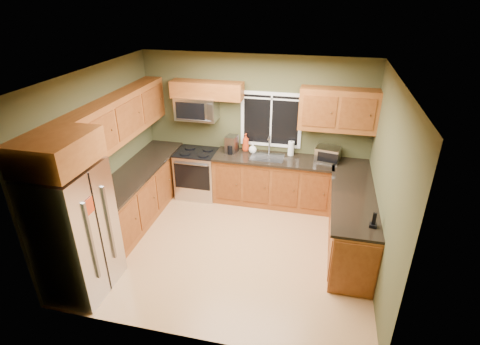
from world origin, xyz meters
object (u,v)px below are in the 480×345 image
at_px(paper_towel_roll, 291,148).
at_px(cordless_phone, 373,223).
at_px(coffee_maker, 232,145).
at_px(soap_bottle_a, 246,142).
at_px(microwave, 197,108).
at_px(toaster_oven, 328,154).
at_px(kettle, 233,144).
at_px(refrigerator, 75,232).
at_px(range, 198,173).
at_px(soap_bottle_b, 291,149).
at_px(soap_bottle_c, 253,148).

relative_size(paper_towel_roll, cordless_phone, 1.37).
relative_size(coffee_maker, soap_bottle_a, 0.97).
xyz_separation_m(microwave, paper_towel_roll, (1.75, 0.07, -0.66)).
height_order(toaster_oven, soap_bottle_a, soap_bottle_a).
height_order(toaster_oven, coffee_maker, coffee_maker).
xyz_separation_m(kettle, paper_towel_roll, (1.08, 0.04, 0.01)).
xyz_separation_m(microwave, toaster_oven, (2.41, -0.04, -0.66)).
relative_size(refrigerator, toaster_oven, 3.93).
bearing_deg(range, soap_bottle_b, 7.21).
bearing_deg(refrigerator, kettle, 65.17).
xyz_separation_m(coffee_maker, soap_bottle_b, (1.09, 0.14, -0.05)).
bearing_deg(soap_bottle_a, paper_towel_roll, -1.34).
distance_m(refrigerator, paper_towel_roll, 3.86).
distance_m(toaster_oven, cordless_phone, 2.05).
bearing_deg(soap_bottle_a, kettle, -165.27).
relative_size(range, coffee_maker, 2.91).
bearing_deg(cordless_phone, soap_bottle_b, 121.66).
bearing_deg(range, paper_towel_roll, 6.85).
bearing_deg(kettle, paper_towel_roll, 2.13).
bearing_deg(range, coffee_maker, 7.16).
relative_size(range, cordless_phone, 4.48).
bearing_deg(paper_towel_roll, coffee_maker, -173.34).
bearing_deg(kettle, refrigerator, -114.83).
relative_size(microwave, soap_bottle_b, 3.71).
height_order(soap_bottle_a, soap_bottle_c, soap_bottle_a).
distance_m(microwave, kettle, 0.95).
bearing_deg(coffee_maker, toaster_oven, 0.42).
xyz_separation_m(toaster_oven, soap_bottle_b, (-0.66, 0.13, -0.03)).
relative_size(range, paper_towel_roll, 3.26).
height_order(soap_bottle_a, cordless_phone, soap_bottle_a).
bearing_deg(cordless_phone, microwave, 146.70).
relative_size(soap_bottle_a, soap_bottle_c, 1.79).
distance_m(toaster_oven, coffee_maker, 1.75).
bearing_deg(kettle, range, -165.77).
xyz_separation_m(soap_bottle_a, soap_bottle_b, (0.85, -0.01, -0.06)).
height_order(refrigerator, kettle, refrigerator).
bearing_deg(range, soap_bottle_c, 8.11).
bearing_deg(coffee_maker, soap_bottle_b, 7.24).
bearing_deg(refrigerator, cordless_phone, 13.83).
bearing_deg(soap_bottle_a, range, -165.64).
bearing_deg(kettle, coffee_maker, -95.75).
distance_m(microwave, coffee_maker, 0.92).
distance_m(coffee_maker, soap_bottle_a, 0.28).
distance_m(toaster_oven, paper_towel_roll, 0.67).
xyz_separation_m(refrigerator, range, (0.69, 2.77, -0.43)).
distance_m(coffee_maker, cordless_phone, 3.06).
bearing_deg(refrigerator, soap_bottle_c, 59.22).
xyz_separation_m(toaster_oven, coffee_maker, (-1.75, -0.01, 0.02)).
bearing_deg(coffee_maker, kettle, 84.25).
xyz_separation_m(refrigerator, soap_bottle_c, (1.74, 2.92, 0.13)).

